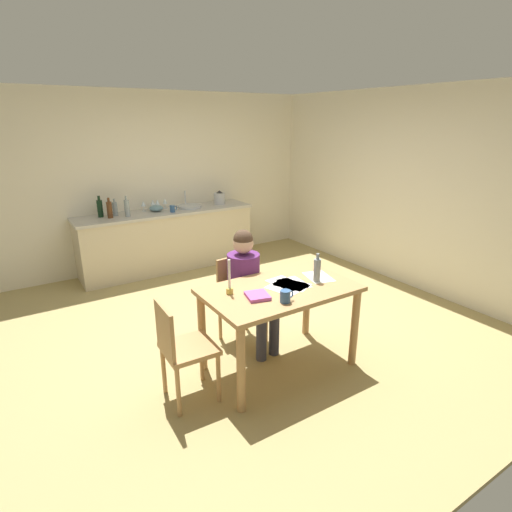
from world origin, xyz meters
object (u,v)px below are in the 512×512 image
bottle_sauce (127,208)px  wine_glass_back_right (143,204)px  chair_side_empty (182,347)px  wine_glass_by_kettle (157,202)px  mixing_bowl (156,208)px  bottle_oil (100,208)px  wine_glass_back_left (153,203)px  stovetop_kettle (220,198)px  book_magazine (257,296)px  wine_glass_near_sink (165,201)px  candlestick (230,284)px  bottle_vinegar (110,209)px  coffee_mug (286,296)px  person_seated (248,282)px  teacup_on_counter (173,209)px  dining_table (280,300)px  wine_bottle_on_table (317,270)px  chair_at_table (239,295)px  sink_unit (190,206)px  bottle_wine_red (115,209)px

bottle_sauce → wine_glass_back_right: (0.30, 0.23, -0.01)m
chair_side_empty → wine_glass_by_kettle: (0.99, 3.20, 0.52)m
mixing_bowl → wine_glass_by_kettle: size_ratio=1.31×
bottle_oil → wine_glass_back_left: (0.77, 0.05, -0.02)m
wine_glass_by_kettle → wine_glass_back_right: bearing=180.0°
stovetop_kettle → wine_glass_back_right: (-1.19, 0.15, 0.01)m
book_magazine → wine_glass_near_sink: wine_glass_near_sink is taller
candlestick → mixing_bowl: bearing=81.8°
candlestick → book_magazine: size_ratio=1.55×
book_magazine → wine_glass_by_kettle: size_ratio=1.27×
wine_glass_by_kettle → stovetop_kettle: bearing=-8.8°
bottle_vinegar → coffee_mug: bearing=-80.6°
person_seated → teacup_on_counter: size_ratio=10.76×
bottle_vinegar → wine_glass_near_sink: bottle_vinegar is taller
dining_table → bottle_vinegar: bearing=102.7°
wine_glass_near_sink → mixing_bowl: bearing=-148.9°
bottle_sauce → wine_glass_by_kettle: bottle_sauce is taller
mixing_bowl → wine_bottle_on_table: bearing=-83.4°
dining_table → bottle_vinegar: size_ratio=4.76×
chair_at_table → bottle_vinegar: bearing=105.0°
coffee_mug → wine_bottle_on_table: size_ratio=0.47×
dining_table → mixing_bowl: 3.13m
sink_unit → wine_glass_near_sink: sink_unit is taller
dining_table → mixing_bowl: (-0.00, 3.12, 0.27)m
bottle_sauce → chair_at_table: bearing=-80.0°
mixing_bowl → wine_glass_back_left: size_ratio=1.31×
bottle_sauce → wine_glass_back_left: size_ratio=1.88×
teacup_on_counter → candlestick: bearing=-102.4°
bottle_oil → wine_glass_near_sink: (0.96, 0.05, -0.02)m
chair_at_table → sink_unit: sink_unit is taller
bottle_vinegar → mixing_bowl: size_ratio=1.39×
teacup_on_counter → bottle_oil: bearing=165.5°
candlestick → sink_unit: size_ratio=0.85×
wine_glass_near_sink → wine_glass_back_left: same height
bottle_wine_red → mixing_bowl: 0.59m
wine_bottle_on_table → mixing_bowl: wine_bottle_on_table is taller
bottle_wine_red → stovetop_kettle: size_ratio=1.09×
dining_table → wine_glass_by_kettle: wine_glass_by_kettle is taller
dining_table → sink_unit: sink_unit is taller
bottle_sauce → wine_glass_back_left: bearing=26.8°
dining_table → wine_glass_back_left: bearing=90.2°
bottle_sauce → coffee_mug: bearing=-84.4°
chair_side_empty → wine_glass_back_left: wine_glass_back_left is taller
dining_table → teacup_on_counter: teacup_on_counter is taller
wine_bottle_on_table → wine_glass_back_right: bearing=99.0°
stovetop_kettle → chair_at_table: bearing=-113.8°
wine_bottle_on_table → bottle_oil: 3.43m
coffee_mug → bottle_wine_red: size_ratio=0.52×
chair_side_empty → bottle_wine_red: bottle_wine_red is taller
bottle_oil → bottle_sauce: bearing=-28.4°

